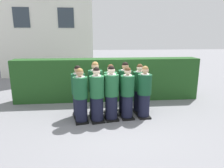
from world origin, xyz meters
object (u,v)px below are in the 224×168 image
at_px(student_rear_row_0, 79,93).
at_px(student_rear_row_2, 111,91).
at_px(student_front_row_2, 111,95).
at_px(student_rear_row_4, 139,89).
at_px(student_front_row_0, 81,97).
at_px(student_rear_row_3, 125,89).
at_px(student_front_row_4, 144,93).
at_px(student_front_row_1, 97,96).
at_px(student_rear_row_1, 96,90).
at_px(student_front_row_3, 127,95).

relative_size(student_rear_row_0, student_rear_row_2, 0.99).
height_order(student_front_row_2, student_rear_row_0, student_front_row_2).
bearing_deg(student_rear_row_4, student_front_row_0, -160.46).
bearing_deg(student_rear_row_3, student_front_row_4, -39.11).
bearing_deg(student_front_row_2, student_rear_row_4, 30.12).
height_order(student_front_row_2, student_rear_row_4, student_front_row_2).
relative_size(student_rear_row_2, student_rear_row_3, 0.97).
bearing_deg(student_rear_row_3, student_rear_row_2, -169.89).
distance_m(student_front_row_1, student_rear_row_1, 0.50).
bearing_deg(student_rear_row_0, student_rear_row_4, 5.77).
xyz_separation_m(student_rear_row_3, student_rear_row_4, (0.48, 0.04, -0.04)).
bearing_deg(student_front_row_1, student_front_row_4, 6.83).
xyz_separation_m(student_front_row_2, student_rear_row_2, (0.02, 0.44, -0.01)).
bearing_deg(student_rear_row_1, student_rear_row_0, -175.11).
relative_size(student_front_row_1, student_rear_row_0, 1.01).
xyz_separation_m(student_front_row_1, student_rear_row_1, (-0.03, 0.49, 0.05)).
bearing_deg(student_front_row_0, student_rear_row_0, 101.32).
xyz_separation_m(student_front_row_4, student_rear_row_0, (-2.00, 0.28, 0.00)).
bearing_deg(student_front_row_1, student_front_row_2, 11.21).
height_order(student_rear_row_1, student_rear_row_2, student_rear_row_1).
xyz_separation_m(student_front_row_2, student_rear_row_0, (-0.98, 0.36, -0.02)).
height_order(student_front_row_0, student_rear_row_0, student_rear_row_0).
bearing_deg(student_front_row_4, student_rear_row_0, 172.15).
xyz_separation_m(student_front_row_0, student_rear_row_4, (1.86, 0.66, 0.00)).
distance_m(student_front_row_1, student_front_row_4, 1.45).
xyz_separation_m(student_front_row_2, student_front_row_4, (1.02, 0.09, -0.02)).
xyz_separation_m(student_front_row_3, student_rear_row_4, (0.48, 0.51, 0.01)).
bearing_deg(student_rear_row_4, student_rear_row_0, -174.23).
xyz_separation_m(student_front_row_3, student_rear_row_3, (-0.00, 0.46, 0.05)).
bearing_deg(student_rear_row_2, student_front_row_3, -39.10).
distance_m(student_front_row_3, student_front_row_4, 0.53).
height_order(student_rear_row_1, student_rear_row_4, student_rear_row_1).
relative_size(student_front_row_4, student_rear_row_0, 1.00).
bearing_deg(student_rear_row_0, student_rear_row_2, 4.04).
bearing_deg(student_rear_row_2, student_front_row_2, -92.68).
relative_size(student_front_row_0, student_front_row_2, 0.97).
xyz_separation_m(student_front_row_4, student_rear_row_3, (-0.53, 0.43, 0.03)).
distance_m(student_front_row_4, student_rear_row_3, 0.68).
bearing_deg(student_front_row_4, student_front_row_0, -174.41).
distance_m(student_front_row_0, student_rear_row_1, 0.67).
relative_size(student_front_row_2, student_rear_row_1, 0.96).
distance_m(student_front_row_0, student_rear_row_4, 1.97).
bearing_deg(student_rear_row_1, student_front_row_4, -12.29).
xyz_separation_m(student_front_row_1, student_rear_row_4, (1.40, 0.65, -0.01)).
bearing_deg(student_rear_row_1, student_rear_row_4, 6.10).
relative_size(student_front_row_1, student_rear_row_2, 1.00).
distance_m(student_rear_row_1, student_rear_row_3, 0.95).
relative_size(student_front_row_1, student_front_row_3, 1.03).
bearing_deg(student_front_row_4, student_front_row_2, -175.04).
bearing_deg(student_front_row_1, student_front_row_0, -178.29).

